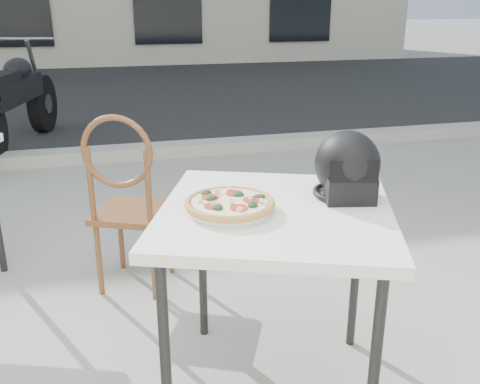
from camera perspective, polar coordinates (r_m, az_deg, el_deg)
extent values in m
plane|color=gray|center=(2.62, -12.01, -14.64)|extent=(80.00, 80.00, 0.00)
cube|color=black|center=(9.30, -14.65, 10.03)|extent=(30.00, 8.00, 0.00)
cube|color=gray|center=(5.37, -13.99, 3.96)|extent=(30.00, 0.25, 0.12)
cube|color=white|center=(1.90, 3.83, -2.32)|extent=(1.05, 1.05, 0.04)
cylinder|color=black|center=(1.84, -8.00, -17.00)|extent=(0.05, 0.05, 0.73)
cylinder|color=black|center=(1.81, 14.11, -18.16)|extent=(0.05, 0.05, 0.73)
cylinder|color=black|center=(2.40, -4.03, -7.54)|extent=(0.05, 0.05, 0.73)
cylinder|color=black|center=(2.38, 12.24, -8.25)|extent=(0.05, 0.05, 0.73)
cylinder|color=white|center=(1.86, -1.10, -1.92)|extent=(0.35, 0.35, 0.01)
torus|color=white|center=(1.86, -1.10, -1.76)|extent=(0.36, 0.36, 0.02)
cylinder|color=#BD8D45|center=(1.85, -1.10, -1.35)|extent=(0.40, 0.40, 0.01)
torus|color=#BD8D45|center=(1.85, -1.10, -1.16)|extent=(0.41, 0.41, 0.02)
cylinder|color=#A61712|center=(1.85, -1.10, -1.13)|extent=(0.35, 0.35, 0.00)
cylinder|color=#F7ECBD|center=(1.85, -1.10, -1.03)|extent=(0.34, 0.34, 0.00)
cylinder|color=red|center=(1.85, 1.27, -0.85)|extent=(0.08, 0.08, 0.00)
cylinder|color=red|center=(1.92, -0.63, -0.11)|extent=(0.08, 0.08, 0.00)
cylinder|color=red|center=(1.88, -3.19, -0.54)|extent=(0.08, 0.08, 0.00)
cylinder|color=red|center=(1.80, -2.90, -1.50)|extent=(0.08, 0.08, 0.00)
cylinder|color=red|center=(1.78, -0.14, -1.70)|extent=(0.08, 0.08, 0.00)
ellipsoid|color=#123315|center=(1.90, -0.23, -0.23)|extent=(0.05, 0.05, 0.01)
ellipsoid|color=#123315|center=(1.86, -3.07, -0.65)|extent=(0.05, 0.05, 0.01)
ellipsoid|color=#123315|center=(1.80, 1.35, -1.36)|extent=(0.05, 0.05, 0.01)
ellipsoid|color=#123315|center=(1.78, -2.46, -1.67)|extent=(0.05, 0.06, 0.01)
ellipsoid|color=#123315|center=(1.88, 2.05, -0.48)|extent=(0.05, 0.04, 0.01)
ellipsoid|color=#123315|center=(1.92, -3.63, -0.05)|extent=(0.06, 0.05, 0.01)
cylinder|color=#ECDB90|center=(1.81, -0.89, -1.12)|extent=(0.02, 0.03, 0.02)
cylinder|color=#ECDB90|center=(1.92, -2.45, 0.11)|extent=(0.03, 0.03, 0.02)
cylinder|color=#ECDB90|center=(1.85, 1.13, -0.71)|extent=(0.03, 0.02, 0.02)
cylinder|color=#ECDB90|center=(1.94, -1.22, 0.34)|extent=(0.02, 0.03, 0.02)
cylinder|color=#ECDB90|center=(1.75, -0.05, -1.86)|extent=(0.03, 0.03, 0.02)
cylinder|color=#ECDB90|center=(1.84, -4.25, -0.87)|extent=(0.03, 0.02, 0.02)
cylinder|color=#ECDB90|center=(1.82, 2.28, -0.99)|extent=(0.02, 0.03, 0.02)
cylinder|color=#ECDB90|center=(1.79, -2.73, -1.36)|extent=(0.03, 0.03, 0.02)
ellipsoid|color=black|center=(2.01, 11.37, 2.94)|extent=(0.29, 0.30, 0.25)
cube|color=black|center=(1.96, 11.72, 0.19)|extent=(0.19, 0.13, 0.10)
torus|color=black|center=(2.04, 11.16, -0.04)|extent=(0.29, 0.29, 0.02)
cube|color=black|center=(1.91, 12.11, 2.13)|extent=(0.17, 0.07, 0.08)
cube|color=brown|center=(2.86, -11.27, -2.13)|extent=(0.49, 0.49, 0.03)
cylinder|color=brown|center=(3.03, -7.38, -5.05)|extent=(0.04, 0.04, 0.41)
cylinder|color=brown|center=(3.12, -12.59, -4.57)|extent=(0.04, 0.04, 0.41)
cylinder|color=brown|center=(2.77, -9.20, -7.55)|extent=(0.04, 0.04, 0.41)
cylinder|color=brown|center=(2.88, -14.81, -6.92)|extent=(0.04, 0.04, 0.41)
cylinder|color=brown|center=(2.61, -9.74, 0.35)|extent=(0.04, 0.04, 0.39)
cylinder|color=brown|center=(2.72, -15.63, 0.70)|extent=(0.04, 0.04, 0.39)
torus|color=brown|center=(2.61, -13.04, 4.18)|extent=(0.34, 0.18, 0.36)
cylinder|color=black|center=(6.74, -20.32, 8.81)|extent=(0.28, 0.67, 0.66)
cylinder|color=slate|center=(6.74, -20.32, 8.81)|extent=(0.20, 0.25, 0.22)
cube|color=black|center=(5.98, -22.94, 9.93)|extent=(0.47, 1.17, 0.24)
ellipsoid|color=black|center=(6.11, -22.63, 11.93)|extent=(0.35, 0.50, 0.25)
cylinder|color=slate|center=(6.60, -20.92, 11.65)|extent=(0.13, 0.36, 0.78)
cylinder|color=slate|center=(6.44, -21.75, 14.94)|extent=(0.56, 0.17, 0.04)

